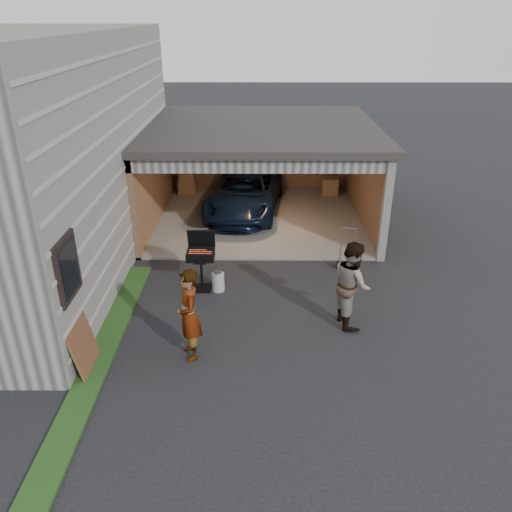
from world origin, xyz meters
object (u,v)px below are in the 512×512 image
(plywood_panel, at_px, (84,346))
(woman, at_px, (189,315))
(man, at_px, (352,284))
(bbq_grill, at_px, (201,257))
(minivan, at_px, (245,195))
(hand_truck, at_px, (346,262))
(propane_tank, at_px, (218,282))

(plywood_panel, bearing_deg, woman, 12.24)
(woman, distance_m, man, 3.35)
(bbq_grill, distance_m, plywood_panel, 3.46)
(minivan, bearing_deg, man, -61.96)
(minivan, relative_size, man, 2.45)
(plywood_panel, height_order, hand_truck, hand_truck)
(propane_tank, distance_m, plywood_panel, 3.60)
(propane_tank, relative_size, hand_truck, 0.39)
(propane_tank, height_order, plywood_panel, plywood_panel)
(woman, bearing_deg, hand_truck, 119.17)
(man, bearing_deg, hand_truck, -17.85)
(minivan, xyz_separation_m, hand_truck, (2.64, -3.89, -0.41))
(woman, height_order, bbq_grill, woman)
(bbq_grill, distance_m, propane_tank, 0.72)
(man, bearing_deg, bbq_grill, 56.03)
(bbq_grill, bearing_deg, minivan, 79.90)
(bbq_grill, bearing_deg, woman, -88.79)
(man, height_order, bbq_grill, man)
(plywood_panel, distance_m, hand_truck, 6.60)
(minivan, distance_m, hand_truck, 4.72)
(propane_tank, height_order, hand_truck, hand_truck)
(hand_truck, bearing_deg, bbq_grill, -150.06)
(plywood_panel, bearing_deg, propane_tank, 52.60)
(propane_tank, bearing_deg, woman, -97.57)
(bbq_grill, relative_size, plywood_panel, 1.39)
(propane_tank, bearing_deg, bbq_grill, 167.42)
(hand_truck, bearing_deg, woman, -120.12)
(bbq_grill, xyz_separation_m, plywood_panel, (-1.80, -2.94, -0.33))
(woman, distance_m, bbq_grill, 2.54)
(bbq_grill, bearing_deg, man, -23.50)
(man, distance_m, hand_truck, 2.48)
(propane_tank, bearing_deg, plywood_panel, -127.40)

